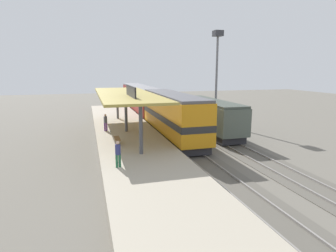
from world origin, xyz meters
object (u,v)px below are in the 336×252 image
person_waiting (106,122)px  person_walking (118,153)px  platform_bench (117,139)px  passenger_carriage_single (140,99)px  freight_car (210,116)px  light_mast (217,58)px  locomotive (172,115)px

person_waiting → person_walking: size_ratio=1.00×
platform_bench → passenger_carriage_single: size_ratio=0.08×
freight_car → person_walking: (-11.13, -10.96, -0.12)m
passenger_carriage_single → freight_car: passenger_carriage_single is taller
platform_bench → light_mast: light_mast is taller
passenger_carriage_single → light_mast: light_mast is taller
platform_bench → person_waiting: size_ratio=0.99×
passenger_carriage_single → light_mast: bearing=-55.9°
passenger_carriage_single → locomotive: bearing=-90.0°
platform_bench → passenger_carriage_single: passenger_carriage_single is taller
platform_bench → light_mast: (13.80, 10.54, 7.05)m
person_walking → light_mast: bearing=48.8°
locomotive → person_walking: 11.84m
locomotive → light_mast: bearing=39.7°
passenger_carriage_single → person_walking: size_ratio=11.70×
locomotive → freight_car: bearing=13.3°
locomotive → person_waiting: locomotive is taller
freight_car → platform_bench: bearing=-154.1°
locomotive → person_walking: locomotive is taller
freight_car → person_walking: 15.62m
person_walking → platform_bench: bearing=84.8°
locomotive → light_mast: size_ratio=1.23×
person_walking → freight_car: bearing=44.6°
platform_bench → person_waiting: 5.50m
passenger_carriage_single → person_walking: passenger_carriage_single is taller
passenger_carriage_single → person_walking: (-6.53, -27.87, -0.46)m
passenger_carriage_single → person_waiting: 17.87m
person_waiting → platform_bench: bearing=-84.1°
platform_bench → freight_car: (10.60, 5.15, 0.63)m
platform_bench → freight_car: bearing=25.9°
platform_bench → person_walking: (-0.53, -5.81, 0.51)m
light_mast → person_waiting: 16.59m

